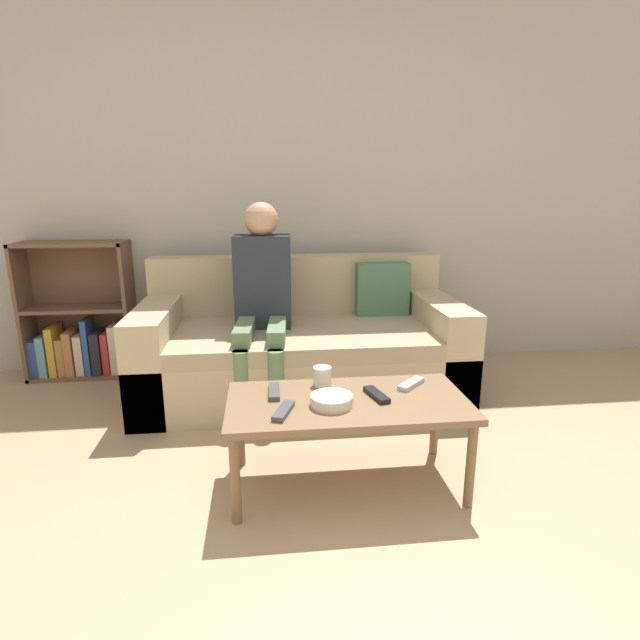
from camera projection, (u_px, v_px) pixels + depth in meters
The scene contains 11 objects.
wall_back at pixel (282, 187), 3.58m from camera, with size 12.00×0.06×2.60m.
couch at pixel (302, 348), 3.24m from camera, with size 2.00×0.98×0.84m.
bookshelf at pixel (81, 327), 3.51m from camera, with size 0.71×0.28×0.95m.
coffee_table at pixel (348, 408), 2.16m from camera, with size 1.03×0.52×0.41m.
person_adult at pixel (262, 290), 3.02m from camera, with size 0.36×0.68×1.21m.
cup_near at pixel (322, 376), 2.29m from camera, with size 0.09×0.09×0.09m.
tv_remote_0 at pixel (376, 395), 2.17m from camera, with size 0.09×0.18×0.02m.
tv_remote_1 at pixel (274, 392), 2.20m from camera, with size 0.05×0.17×0.02m.
tv_remote_2 at pixel (283, 411), 2.01m from camera, with size 0.10×0.18×0.02m.
tv_remote_3 at pixel (411, 384), 2.29m from camera, with size 0.16×0.15×0.02m.
snack_bowl at pixel (332, 400), 2.08m from camera, with size 0.18×0.18×0.05m.
Camera 1 is at (-0.15, -1.00, 1.28)m, focal length 28.00 mm.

